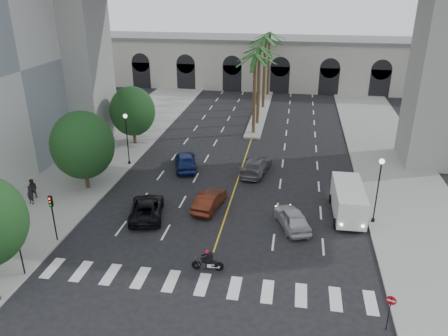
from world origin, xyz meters
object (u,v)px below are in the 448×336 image
traffic_signal_near (18,242)px  car_e (186,161)px  motorcycle_rider (209,261)px  cargo_van (348,200)px  car_b (210,200)px  pedestrian_a (30,195)px  pedestrian_b (33,189)px  lamp_post_right (378,185)px  do_not_enter_sign (390,306)px  car_c (147,208)px  car_a (292,218)px  traffic_signal_far (52,211)px  car_d (256,166)px  lamp_post_left_far (127,135)px

traffic_signal_near → car_e: (5.81, 18.53, -1.65)m
motorcycle_rider → cargo_van: 12.92m
car_b → pedestrian_a: bearing=16.6°
pedestrian_a → pedestrian_b: bearing=124.7°
lamp_post_right → pedestrian_a: 27.77m
pedestrian_b → do_not_enter_sign: 29.28m
car_c → car_e: 9.91m
lamp_post_right → car_b: 13.14m
pedestrian_b → pedestrian_a: bearing=-64.0°
car_a → do_not_enter_sign: (5.26, -9.94, 0.85)m
traffic_signal_near → car_b: bearing=47.6°
car_c → cargo_van: size_ratio=0.88×
traffic_signal_near → traffic_signal_far: (0.00, 4.00, 0.00)m
traffic_signal_far → car_e: traffic_signal_far is taller
car_b → car_d: 8.38m
lamp_post_left_far → car_c: 11.45m
motorcycle_rider → cargo_van: bearing=40.1°
car_e → pedestrian_a: size_ratio=3.08×
lamp_post_left_far → traffic_signal_far: lamp_post_left_far is taller
traffic_signal_near → car_c: size_ratio=0.70×
car_a → car_c: (-11.39, -0.23, -0.04)m
pedestrian_b → do_not_enter_sign: (27.16, -10.93, 0.62)m
cargo_van → car_c: bearing=-171.7°
car_c → car_d: bearing=-141.1°
car_b → cargo_van: 11.04m
lamp_post_right → cargo_van: 2.76m
traffic_signal_far → car_d: (12.80, 14.55, -1.73)m
pedestrian_b → do_not_enter_sign: size_ratio=0.76×
traffic_signal_far → car_c: bearing=42.0°
motorcycle_rider → car_a: car_a is taller
lamp_post_left_far → car_a: size_ratio=1.18×
cargo_van → do_not_enter_sign: cargo_van is taller
traffic_signal_near → pedestrian_b: size_ratio=2.15×
cargo_van → pedestrian_a: bearing=-175.8°
motorcycle_rider → car_e: (-5.57, 15.99, 0.18)m
lamp_post_left_far → car_e: (5.91, 0.03, -2.36)m
car_d → do_not_enter_sign: bearing=124.0°
car_b → cargo_van: (11.00, 0.62, 0.65)m
lamp_post_right → motorcycle_rider: 14.08m
cargo_van → car_e: bearing=152.9°
traffic_signal_far → car_a: bearing=16.4°
car_d → car_e: 6.99m
traffic_signal_near → pedestrian_a: size_ratio=2.23×
lamp_post_left_far → car_d: size_ratio=0.99×
car_e → pedestrian_a: bearing=25.2°
motorcycle_rider → do_not_enter_sign: bearing=-22.1°
cargo_van → do_not_enter_sign: (1.00, -12.42, 0.22)m
car_d → lamp_post_left_far: bearing=9.6°
car_e → do_not_enter_sign: bearing=112.1°
lamp_post_right → traffic_signal_near: size_ratio=1.47×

